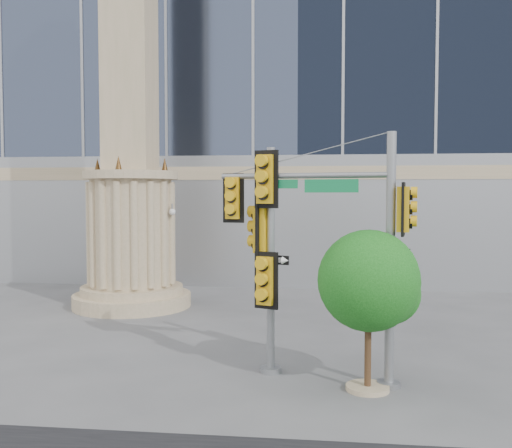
# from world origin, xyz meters

# --- Properties ---
(ground) EXTENTS (120.00, 120.00, 0.00)m
(ground) POSITION_xyz_m (0.00, 0.00, 0.00)
(ground) COLOR #545456
(ground) RESTS_ON ground
(monument) EXTENTS (4.40, 4.40, 16.60)m
(monument) POSITION_xyz_m (-6.00, 9.00, 5.52)
(monument) COLOR tan
(monument) RESTS_ON ground
(main_signal_pole) EXTENTS (4.29, 1.21, 5.60)m
(main_signal_pole) POSITION_xyz_m (1.61, 1.16, 3.47)
(main_signal_pole) COLOR slate
(main_signal_pole) RESTS_ON ground
(secondary_signal_pole) EXTENTS (0.91, 0.88, 5.34)m
(secondary_signal_pole) POSITION_xyz_m (-0.18, 1.57, 3.14)
(secondary_signal_pole) COLOR slate
(secondary_signal_pole) RESTS_ON ground
(street_tree) EXTENTS (2.24, 2.19, 3.49)m
(street_tree) POSITION_xyz_m (2.16, 0.68, 2.30)
(street_tree) COLOR tan
(street_tree) RESTS_ON ground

